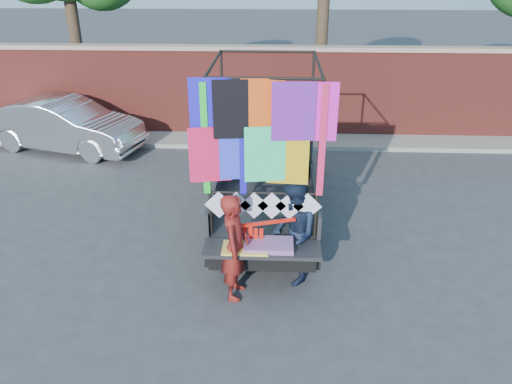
{
  "coord_description": "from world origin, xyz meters",
  "views": [
    {
      "loc": [
        -0.3,
        -7.33,
        4.93
      ],
      "look_at": [
        -0.61,
        0.01,
        1.41
      ],
      "focal_mm": 35.0,
      "sensor_mm": 36.0,
      "label": 1
    }
  ],
  "objects_px": {
    "sedan": "(65,125)",
    "woman": "(235,247)",
    "pickup_truck": "(267,171)",
    "man": "(294,233)"
  },
  "relations": [
    {
      "from": "sedan",
      "to": "woman",
      "type": "relative_size",
      "value": 2.46
    },
    {
      "from": "pickup_truck",
      "to": "woman",
      "type": "relative_size",
      "value": 3.06
    },
    {
      "from": "pickup_truck",
      "to": "woman",
      "type": "bearing_deg",
      "value": -97.68
    },
    {
      "from": "pickup_truck",
      "to": "woman",
      "type": "height_order",
      "value": "pickup_truck"
    },
    {
      "from": "pickup_truck",
      "to": "sedan",
      "type": "relative_size",
      "value": 1.25
    },
    {
      "from": "sedan",
      "to": "woman",
      "type": "height_order",
      "value": "woman"
    },
    {
      "from": "sedan",
      "to": "man",
      "type": "distance_m",
      "value": 8.47
    },
    {
      "from": "pickup_truck",
      "to": "sedan",
      "type": "bearing_deg",
      "value": 149.57
    },
    {
      "from": "sedan",
      "to": "man",
      "type": "bearing_deg",
      "value": -118.57
    },
    {
      "from": "woman",
      "to": "pickup_truck",
      "type": "bearing_deg",
      "value": -2.1
    }
  ]
}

